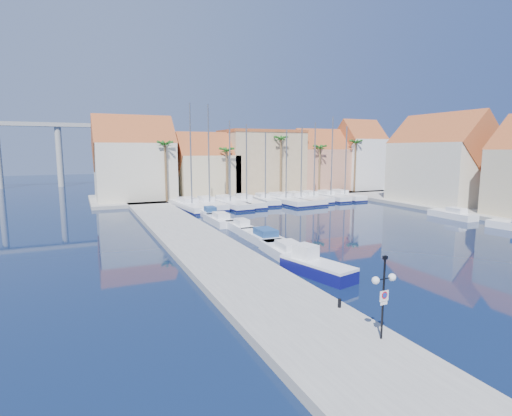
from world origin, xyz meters
The scene contains 34 objects.
ground centered at (0.00, 0.00, 0.00)m, with size 260.00×260.00×0.00m, color black.
quay_west centered at (-9.00, 13.50, 0.25)m, with size 6.00×77.00×0.50m, color gray.
shore_north centered at (10.00, 48.00, 0.25)m, with size 54.00×16.00×0.50m, color gray.
shore_east centered at (32.00, 15.00, 0.25)m, with size 12.00×60.00×0.50m, color gray.
lamp_post centered at (-7.00, -7.53, 2.91)m, with size 1.25×0.37×3.68m.
bollard centered at (-6.60, -3.97, 0.73)m, with size 0.18×0.18×0.45m, color black.
fishing_boat centered at (-4.02, 2.36, 0.65)m, with size 3.16×5.88×1.96m.
motorboat_west_0 centered at (-3.72, 7.19, 0.51)m, with size 2.50×6.61×1.40m.
motorboat_west_1 centered at (-3.17, 12.61, 0.51)m, with size 2.32×6.90×1.40m.
motorboat_west_2 centered at (-3.26, 18.07, 0.51)m, with size 1.72×5.18×1.40m.
motorboat_west_3 centered at (-3.84, 23.00, 0.51)m, with size 2.07×6.37×1.40m.
motorboat_west_4 centered at (-3.49, 27.97, 0.51)m, with size 2.12×5.59×1.40m.
motorboat_east_1 centered at (24.00, 14.74, 0.51)m, with size 2.00×6.07×1.40m.
sailboat_0 centered at (-4.03, 35.24, 0.59)m, with size 3.90×11.64×14.82m.
sailboat_1 centered at (-1.22, 35.73, 0.62)m, with size 3.06×9.99×14.82m.
sailboat_2 centered at (1.82, 35.45, 0.57)m, with size 3.91×11.42×12.60m.
sailboat_3 centered at (4.76, 35.97, 0.57)m, with size 3.26×10.88×12.19m.
sailboat_4 centered at (8.17, 36.36, 0.59)m, with size 2.93×8.73×11.06m.
sailboat_5 centered at (11.14, 35.46, 0.55)m, with size 4.10×12.08×11.50m.
sailboat_6 centered at (14.02, 35.70, 0.56)m, with size 3.63×11.76×12.02m.
sailboat_7 centered at (16.99, 36.36, 0.60)m, with size 2.60×9.60×12.81m.
sailboat_8 centered at (20.12, 36.02, 0.62)m, with size 2.62×9.22×13.82m.
sailboat_9 centered at (22.94, 36.05, 0.59)m, with size 2.95×9.64×12.33m.
building_0 centered at (-10.00, 47.00, 6.52)m, with size 12.30×9.00×13.50m.
building_1 centered at (2.00, 47.00, 5.30)m, with size 10.30×8.00×11.00m.
building_2 centered at (13.00, 48.00, 6.26)m, with size 14.20×10.20×11.50m.
building_3 centered at (25.00, 47.00, 5.86)m, with size 10.30×8.00×12.00m.
building_4 centered at (34.00, 46.00, 6.97)m, with size 8.30×8.00×14.00m.
building_6 centered at (32.00, 24.00, 6.52)m, with size 9.00×14.30×13.50m.
palm_0 centered at (-6.00, 42.00, 9.08)m, with size 2.60×2.60×10.15m.
palm_1 centered at (4.00, 42.00, 8.14)m, with size 2.60×2.60×9.15m.
palm_2 centered at (14.00, 42.00, 10.02)m, with size 2.60×2.60×11.15m.
palm_3 centered at (22.00, 42.00, 8.61)m, with size 2.60×2.60×9.65m.
palm_4 centered at (30.00, 42.00, 9.55)m, with size 2.60×2.60×10.65m.
Camera 1 is at (-18.50, -20.05, 8.56)m, focal length 28.00 mm.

